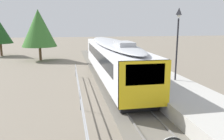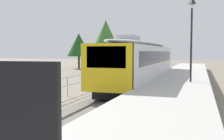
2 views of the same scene
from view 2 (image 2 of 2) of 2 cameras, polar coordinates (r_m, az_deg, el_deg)
ground_plane at (r=18.22m, az=-6.96°, el=-5.04°), size 160.00×160.00×0.00m
track_rails at (r=17.18m, az=2.18°, el=-5.44°), size 3.20×60.00×0.14m
commuter_train at (r=22.83m, az=6.34°, el=2.16°), size 2.82×18.52×3.74m
station_platform at (r=16.54m, az=13.12°, el=-4.44°), size 3.90×60.00×0.90m
platform_lamp_mid_platform at (r=17.95m, az=16.28°, el=9.51°), size 0.34×0.34×5.35m
platform_notice_board at (r=3.19m, az=-20.43°, el=-7.46°), size 1.20×0.08×1.80m
tree_behind_carpark at (r=37.98m, az=-1.32°, el=6.47°), size 4.86×4.86×7.15m
tree_behind_station_far at (r=46.01m, az=-6.94°, el=5.23°), size 3.97×3.97×5.87m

